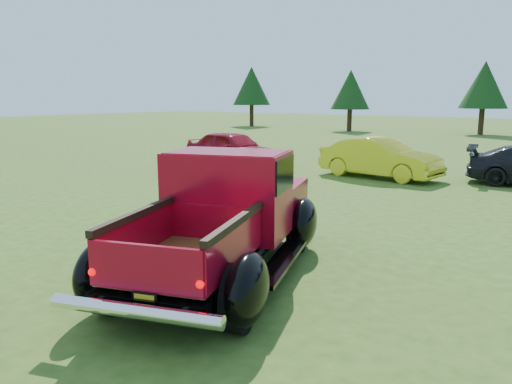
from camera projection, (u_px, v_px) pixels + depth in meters
name	position (u px, v px, depth m)	size (l,w,h in m)	color
ground	(258.00, 256.00, 8.27)	(120.00, 120.00, 0.00)	#304C15
tree_far_west	(252.00, 86.00, 44.14)	(3.33, 3.33, 5.20)	#332114
tree_west	(350.00, 90.00, 37.70)	(2.94, 2.94, 4.60)	#332114
tree_mid_left	(484.00, 85.00, 34.10)	(3.20, 3.20, 5.00)	#332114
pickup_truck	(228.00, 214.00, 7.55)	(3.52, 5.20, 1.81)	black
show_car_red	(233.00, 149.00, 18.66)	(1.59, 3.96, 1.35)	maroon
show_car_yellow	(380.00, 158.00, 16.18)	(1.36, 3.91, 1.29)	yellow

